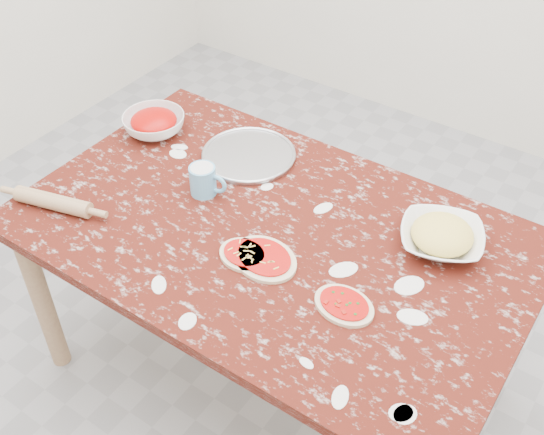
{
  "coord_description": "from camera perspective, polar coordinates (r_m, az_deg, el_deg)",
  "views": [
    {
      "loc": [
        0.87,
        -1.27,
        2.15
      ],
      "look_at": [
        0.0,
        0.0,
        0.8
      ],
      "focal_mm": 43.63,
      "sensor_mm": 36.0,
      "label": 1
    }
  ],
  "objects": [
    {
      "name": "pizza_mid",
      "position": [
        1.98,
        -2.42,
        -3.22
      ],
      "size": [
        0.17,
        0.14,
        0.02
      ],
      "color": "beige",
      "rests_on": "worktable"
    },
    {
      "name": "pizza_tray",
      "position": [
        2.37,
        -2.02,
        5.35
      ],
      "size": [
        0.39,
        0.39,
        0.01
      ],
      "primitive_type": "cylinder",
      "rotation": [
        0.0,
        0.0,
        0.2
      ],
      "color": "#B2B2B7",
      "rests_on": "worktable"
    },
    {
      "name": "ground",
      "position": [
        2.64,
        0.0,
        -13.16
      ],
      "size": [
        4.0,
        4.0,
        0.0
      ],
      "primitive_type": "plane",
      "color": "gray"
    },
    {
      "name": "sauce_bowl",
      "position": [
        2.52,
        -10.13,
        7.94
      ],
      "size": [
        0.23,
        0.23,
        0.07
      ],
      "primitive_type": "imported",
      "rotation": [
        0.0,
        0.0,
        0.02
      ],
      "color": "white",
      "rests_on": "worktable"
    },
    {
      "name": "pizza_right",
      "position": [
        1.86,
        6.24,
        -7.52
      ],
      "size": [
        0.19,
        0.15,
        0.02
      ],
      "color": "beige",
      "rests_on": "worktable"
    },
    {
      "name": "flour_mug",
      "position": [
        2.19,
        -5.9,
        3.24
      ],
      "size": [
        0.13,
        0.09,
        0.1
      ],
      "color": "#60ABDA",
      "rests_on": "worktable"
    },
    {
      "name": "rolling_pin",
      "position": [
        2.25,
        -18.36,
        1.3
      ],
      "size": [
        0.27,
        0.12,
        0.05
      ],
      "primitive_type": "cylinder",
      "rotation": [
        0.0,
        1.57,
        0.26
      ],
      "color": "tan",
      "rests_on": "worktable"
    },
    {
      "name": "cheese_bowl",
      "position": [
        2.06,
        14.4,
        -1.78
      ],
      "size": [
        0.33,
        0.33,
        0.06
      ],
      "primitive_type": "imported",
      "rotation": [
        0.0,
        0.0,
        0.38
      ],
      "color": "white",
      "rests_on": "worktable"
    },
    {
      "name": "worktable",
      "position": [
        2.13,
        0.0,
        -2.68
      ],
      "size": [
        1.6,
        1.0,
        0.75
      ],
      "color": "#41110A",
      "rests_on": "ground"
    },
    {
      "name": "pizza_left",
      "position": [
        1.97,
        -0.66,
        -3.57
      ],
      "size": [
        0.25,
        0.21,
        0.02
      ],
      "color": "beige",
      "rests_on": "worktable"
    }
  ]
}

